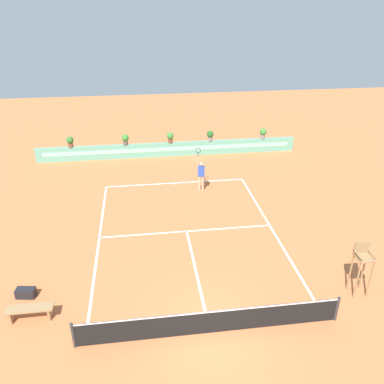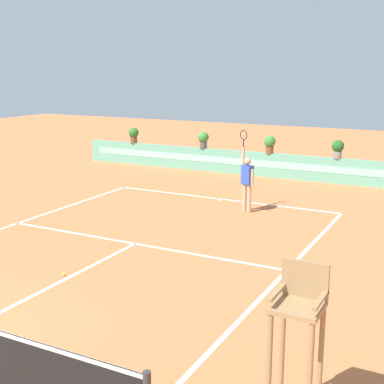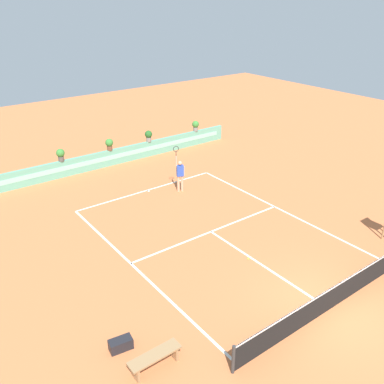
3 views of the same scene
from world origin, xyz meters
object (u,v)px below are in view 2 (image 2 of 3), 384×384
(tennis_ball_near_baseline, at_px, (64,274))
(potted_plant_right, at_px, (338,148))
(potted_plant_left, at_px, (203,139))
(potted_plant_centre, at_px, (270,143))
(umpire_chair, at_px, (298,327))
(tennis_player, at_px, (247,179))
(potted_plant_far_left, at_px, (134,134))

(tennis_ball_near_baseline, xyz_separation_m, potted_plant_right, (3.06, 12.58, 1.38))
(potted_plant_left, distance_m, potted_plant_centre, 3.06)
(potted_plant_right, relative_size, potted_plant_left, 1.00)
(umpire_chair, relative_size, tennis_player, 0.83)
(potted_plant_left, bearing_deg, potted_plant_centre, 0.00)
(potted_plant_right, bearing_deg, tennis_player, -105.04)
(potted_plant_far_left, bearing_deg, potted_plant_centre, 0.00)
(tennis_player, bearing_deg, potted_plant_far_left, 144.69)
(potted_plant_far_left, relative_size, potted_plant_centre, 1.00)
(potted_plant_far_left, height_order, potted_plant_centre, same)
(tennis_player, distance_m, tennis_ball_near_baseline, 7.16)
(tennis_player, distance_m, potted_plant_right, 5.87)
(potted_plant_left, relative_size, potted_plant_centre, 1.00)
(tennis_ball_near_baseline, distance_m, potted_plant_right, 13.02)
(potted_plant_right, relative_size, potted_plant_centre, 1.00)
(potted_plant_right, bearing_deg, potted_plant_centre, 180.00)
(potted_plant_right, xyz_separation_m, potted_plant_left, (-5.86, 0.00, 0.00))
(umpire_chair, distance_m, tennis_player, 10.48)
(tennis_ball_near_baseline, relative_size, potted_plant_centre, 0.09)
(tennis_player, relative_size, potted_plant_left, 3.57)
(tennis_player, bearing_deg, potted_plant_centre, 102.66)
(tennis_player, height_order, tennis_ball_near_baseline, tennis_player)
(potted_plant_right, height_order, potted_plant_centre, same)
(tennis_ball_near_baseline, bearing_deg, umpire_chair, -22.96)
(tennis_ball_near_baseline, bearing_deg, potted_plant_right, 76.33)
(potted_plant_far_left, relative_size, potted_plant_left, 1.00)
(umpire_chair, bearing_deg, potted_plant_left, 120.22)
(potted_plant_centre, bearing_deg, potted_plant_far_left, 180.00)
(umpire_chair, relative_size, potted_plant_right, 2.96)
(potted_plant_left, bearing_deg, tennis_player, -52.54)
(tennis_ball_near_baseline, relative_size, potted_plant_right, 0.09)
(umpire_chair, relative_size, potted_plant_centre, 2.96)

